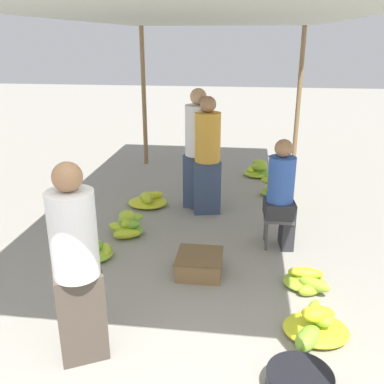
# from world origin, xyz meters

# --- Properties ---
(canopy_post_back_left) EXTENTS (0.08, 0.08, 2.50)m
(canopy_post_back_left) POSITION_xyz_m (-1.40, 6.26, 1.25)
(canopy_post_back_left) COLOR olive
(canopy_post_back_left) RESTS_ON ground
(canopy_post_back_right) EXTENTS (0.08, 0.08, 2.50)m
(canopy_post_back_right) POSITION_xyz_m (1.40, 6.26, 1.25)
(canopy_post_back_right) COLOR olive
(canopy_post_back_right) RESTS_ON ground
(canopy_tarp) EXTENTS (3.20, 6.36, 0.04)m
(canopy_tarp) POSITION_xyz_m (0.00, 3.28, 2.52)
(canopy_tarp) COLOR #9EA399
(canopy_tarp) RESTS_ON canopy_post_front_left
(vendor_foreground) EXTENTS (0.45, 0.45, 1.56)m
(vendor_foreground) POSITION_xyz_m (-0.65, 0.96, 0.81)
(vendor_foreground) COLOR #4C4238
(vendor_foreground) RESTS_ON ground
(stool) EXTENTS (0.34, 0.34, 0.38)m
(stool) POSITION_xyz_m (0.92, 3.05, 0.31)
(stool) COLOR #4C4C4C
(stool) RESTS_ON ground
(vendor_seated) EXTENTS (0.37, 0.37, 1.28)m
(vendor_seated) POSITION_xyz_m (0.94, 3.04, 0.66)
(vendor_seated) COLOR #2D2D33
(vendor_seated) RESTS_ON ground
(basin_black) EXTENTS (0.46, 0.46, 0.16)m
(basin_black) POSITION_xyz_m (0.95, 0.81, 0.08)
(basin_black) COLOR black
(basin_black) RESTS_ON ground
(banana_pile_left_0) EXTENTS (0.49, 0.64, 0.24)m
(banana_pile_left_0) POSITION_xyz_m (-1.14, 2.49, 0.07)
(banana_pile_left_0) COLOR #7DB636
(banana_pile_left_0) RESTS_ON ground
(banana_pile_left_1) EXTENTS (0.49, 0.43, 0.33)m
(banana_pile_left_1) POSITION_xyz_m (-0.90, 3.08, 0.12)
(banana_pile_left_1) COLOR #91BE32
(banana_pile_left_1) RESTS_ON ground
(banana_pile_left_2) EXTENTS (0.57, 0.51, 0.22)m
(banana_pile_left_2) POSITION_xyz_m (-0.87, 4.11, 0.08)
(banana_pile_left_2) COLOR yellow
(banana_pile_left_2) RESTS_ON ground
(banana_pile_right_0) EXTENTS (0.47, 0.38, 0.30)m
(banana_pile_right_0) POSITION_xyz_m (0.97, 4.74, 0.11)
(banana_pile_right_0) COLOR #BACF2B
(banana_pile_right_0) RESTS_ON ground
(banana_pile_right_1) EXTENTS (0.44, 0.46, 0.20)m
(banana_pile_right_1) POSITION_xyz_m (1.15, 2.16, 0.07)
(banana_pile_right_1) COLOR #CBD528
(banana_pile_right_1) RESTS_ON ground
(banana_pile_right_2) EXTENTS (0.54, 0.74, 0.28)m
(banana_pile_right_2) POSITION_xyz_m (1.14, 1.44, 0.10)
(banana_pile_right_2) COLOR yellow
(banana_pile_right_2) RESTS_ON ground
(banana_pile_right_3) EXTENTS (0.51, 0.46, 0.30)m
(banana_pile_right_3) POSITION_xyz_m (0.75, 5.71, 0.10)
(banana_pile_right_3) COLOR #7CB636
(banana_pile_right_3) RESTS_ON ground
(crate_near) EXTENTS (0.47, 0.47, 0.22)m
(crate_near) POSITION_xyz_m (0.09, 2.30, 0.11)
(crate_near) COLOR olive
(crate_near) RESTS_ON ground
(shopper_walking_mid) EXTENTS (0.40, 0.40, 1.61)m
(shopper_walking_mid) POSITION_xyz_m (0.01, 3.94, 0.84)
(shopper_walking_mid) COLOR #384766
(shopper_walking_mid) RESTS_ON ground
(shopper_walking_far) EXTENTS (0.45, 0.45, 1.69)m
(shopper_walking_far) POSITION_xyz_m (-0.14, 4.11, 0.88)
(shopper_walking_far) COLOR #384766
(shopper_walking_far) RESTS_ON ground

